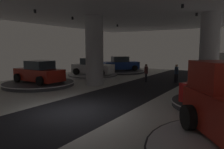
% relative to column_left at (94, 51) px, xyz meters
% --- Properties ---
extents(ground, '(24.00, 44.00, 0.06)m').
position_rel_column_left_xyz_m(ground, '(3.69, -6.37, -2.77)').
color(ground, silver).
extents(column_left, '(1.43, 1.43, 5.50)m').
position_rel_column_left_xyz_m(column_left, '(0.00, 0.00, 0.00)').
color(column_left, '#ADADB2').
rests_on(column_left, ground).
extents(column_right, '(1.36, 1.36, 5.50)m').
position_rel_column_left_xyz_m(column_right, '(7.98, 3.26, 0.00)').
color(column_right, '#ADADB2').
rests_on(column_right, ground).
extents(display_platform_mid_left, '(5.55, 5.55, 0.29)m').
position_rel_column_left_xyz_m(display_platform_mid_left, '(-3.43, -2.76, -2.59)').
color(display_platform_mid_left, '#333338').
rests_on(display_platform_mid_left, ground).
extents(display_car_mid_left, '(4.28, 2.30, 1.71)m').
position_rel_column_left_xyz_m(display_car_mid_left, '(-3.40, -2.77, -1.69)').
color(display_car_mid_left, maroon).
rests_on(display_car_mid_left, display_platform_mid_left).
extents(display_platform_far_left, '(5.18, 5.18, 0.24)m').
position_rel_column_left_xyz_m(display_platform_far_left, '(-3.19, 3.81, -2.61)').
color(display_platform_far_left, silver).
rests_on(display_platform_far_left, ground).
extents(display_car_far_left, '(4.45, 2.80, 1.71)m').
position_rel_column_left_xyz_m(display_car_far_left, '(-3.22, 3.80, -1.74)').
color(display_car_far_left, silver).
rests_on(display_car_far_left, display_platform_far_left).
extents(display_platform_deep_left, '(5.75, 5.75, 0.27)m').
position_rel_column_left_xyz_m(display_platform_deep_left, '(-2.74, 8.82, -2.60)').
color(display_platform_deep_left, '#333338').
rests_on(display_platform_deep_left, ground).
extents(display_car_deep_left, '(4.16, 4.32, 1.71)m').
position_rel_column_left_xyz_m(display_car_deep_left, '(-2.76, 8.80, -1.72)').
color(display_car_deep_left, navy).
rests_on(display_car_deep_left, display_platform_deep_left).
extents(display_platform_mid_right, '(4.66, 4.66, 0.29)m').
position_rel_column_left_xyz_m(display_platform_mid_right, '(9.33, -1.86, -2.59)').
color(display_platform_mid_right, '#333338').
rests_on(display_platform_mid_right, ground).
extents(display_car_mid_right, '(3.28, 4.56, 1.71)m').
position_rel_column_left_xyz_m(display_car_mid_right, '(9.34, -1.83, -1.70)').
color(display_car_mid_right, red).
rests_on(display_car_mid_right, display_platform_mid_right).
extents(visitor_walking_near, '(0.32, 0.32, 1.59)m').
position_rel_column_left_xyz_m(visitor_walking_near, '(5.24, 4.77, -1.84)').
color(visitor_walking_near, black).
rests_on(visitor_walking_near, ground).
extents(visitor_walking_far, '(0.32, 0.32, 1.59)m').
position_rel_column_left_xyz_m(visitor_walking_far, '(2.90, 3.65, -1.84)').
color(visitor_walking_far, black).
rests_on(visitor_walking_far, ground).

